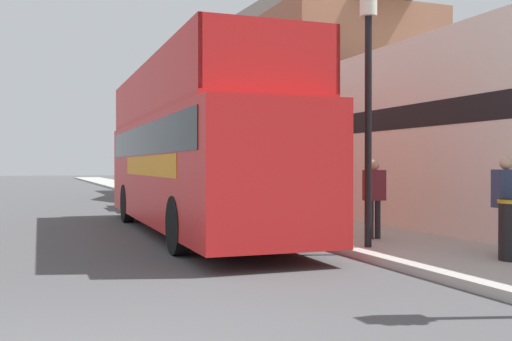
{
  "coord_description": "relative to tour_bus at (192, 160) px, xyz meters",
  "views": [
    {
      "loc": [
        -0.2,
        -4.73,
        1.67
      ],
      "look_at": [
        4.91,
        8.62,
        1.53
      ],
      "focal_mm": 42.0,
      "sensor_mm": 36.0,
      "label": 1
    }
  ],
  "objects": [
    {
      "name": "ground_plane",
      "position": [
        -3.57,
        11.52,
        -1.8
      ],
      "size": [
        144.0,
        144.0,
        0.0
      ],
      "primitive_type": "plane",
      "color": "#4C4C4F"
    },
    {
      "name": "sidewalk",
      "position": [
        3.12,
        8.52,
        -1.73
      ],
      "size": [
        2.91,
        108.0,
        0.14
      ],
      "color": "#ADAAA3",
      "rests_on": "ground_plane"
    },
    {
      "name": "pedestrian_third",
      "position": [
        2.93,
        -3.55,
        -0.67
      ],
      "size": [
        0.43,
        0.24,
        1.64
      ],
      "color": "#232328",
      "rests_on": "sidewalk"
    },
    {
      "name": "parked_car_ahead_of_bus",
      "position": [
        0.54,
        8.44,
        -1.16
      ],
      "size": [
        1.88,
        4.36,
        1.36
      ],
      "rotation": [
        0.0,
        0.0,
        -0.02
      ],
      "color": "silver",
      "rests_on": "ground_plane"
    },
    {
      "name": "lamp_post_nearest",
      "position": [
        2.15,
        -4.58,
        1.74
      ],
      "size": [
        0.35,
        0.35,
        4.95
      ],
      "color": "black",
      "rests_on": "sidewalk"
    },
    {
      "name": "lamp_post_second",
      "position": [
        2.02,
        2.64,
        1.47
      ],
      "size": [
        0.35,
        0.35,
        4.52
      ],
      "color": "black",
      "rests_on": "sidewalk"
    },
    {
      "name": "brick_terrace_rear",
      "position": [
        7.57,
        13.84,
        3.32
      ],
      "size": [
        6.0,
        20.87,
        10.25
      ],
      "color": "#9E664C",
      "rests_on": "ground_plane"
    },
    {
      "name": "pedestrian_second",
      "position": [
        3.78,
        -6.3,
        -0.65
      ],
      "size": [
        0.44,
        0.24,
        1.67
      ],
      "color": "#232328",
      "rests_on": "sidewalk"
    },
    {
      "name": "tour_bus",
      "position": [
        0.0,
        0.0,
        0.0
      ],
      "size": [
        2.65,
        11.31,
        4.03
      ],
      "rotation": [
        0.0,
        0.0,
        -0.02
      ],
      "color": "red",
      "rests_on": "ground_plane"
    }
  ]
}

